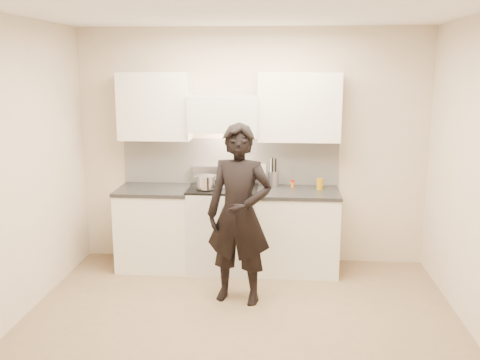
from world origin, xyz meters
name	(u,v)px	position (x,y,z in m)	size (l,w,h in m)	color
ground_plane	(240,327)	(0.00, 0.00, 0.00)	(4.00, 4.00, 0.00)	#8C7151
room_shell	(236,142)	(-0.06, 0.37, 1.60)	(4.04, 3.54, 2.70)	beige
stove	(223,227)	(-0.30, 1.42, 0.47)	(0.76, 0.65, 0.96)	silver
counter_right	(297,230)	(0.53, 1.43, 0.46)	(0.92, 0.67, 0.92)	white
counter_left	(156,227)	(-1.08, 1.43, 0.46)	(0.82, 0.67, 0.92)	white
wok	(242,175)	(-0.10, 1.57, 1.06)	(0.36, 0.44, 0.29)	#B2B3BD
stock_pot	(206,182)	(-0.47, 1.28, 1.03)	(0.29, 0.28, 0.14)	#B2B3BD
utensil_crock	(273,178)	(0.25, 1.61, 1.02)	(0.12, 0.12, 0.33)	#9999A7
spice_jar	(293,184)	(0.48, 1.58, 0.96)	(0.04, 0.04, 0.09)	orange
oil_glass	(320,184)	(0.78, 1.50, 0.98)	(0.07, 0.07, 0.13)	#A8770B
person	(239,214)	(-0.05, 0.56, 0.87)	(0.64, 0.42, 1.75)	black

